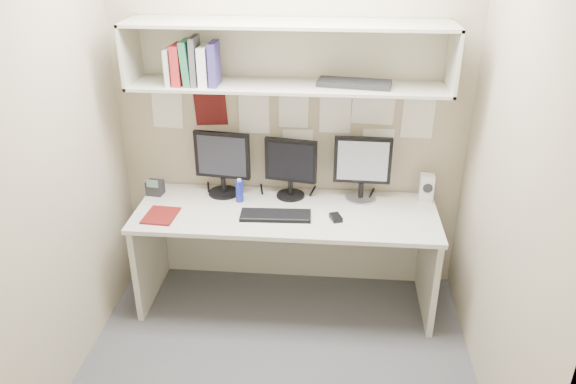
# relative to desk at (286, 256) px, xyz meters

# --- Properties ---
(floor) EXTENTS (2.40, 2.00, 0.01)m
(floor) POSITION_rel_desk_xyz_m (0.00, -0.65, -0.37)
(floor) COLOR #45454A
(floor) RESTS_ON ground
(wall_back) EXTENTS (2.40, 0.02, 2.60)m
(wall_back) POSITION_rel_desk_xyz_m (0.00, 0.35, 0.93)
(wall_back) COLOR tan
(wall_back) RESTS_ON ground
(wall_front) EXTENTS (2.40, 0.02, 2.60)m
(wall_front) POSITION_rel_desk_xyz_m (0.00, -1.65, 0.93)
(wall_front) COLOR tan
(wall_front) RESTS_ON ground
(wall_left) EXTENTS (0.02, 2.00, 2.60)m
(wall_left) POSITION_rel_desk_xyz_m (-1.20, -0.65, 0.93)
(wall_left) COLOR tan
(wall_left) RESTS_ON ground
(wall_right) EXTENTS (0.02, 2.00, 2.60)m
(wall_right) POSITION_rel_desk_xyz_m (1.20, -0.65, 0.93)
(wall_right) COLOR tan
(wall_right) RESTS_ON ground
(desk) EXTENTS (2.00, 0.70, 0.73)m
(desk) POSITION_rel_desk_xyz_m (0.00, 0.00, 0.00)
(desk) COLOR beige
(desk) RESTS_ON floor
(overhead_hutch) EXTENTS (2.00, 0.38, 0.40)m
(overhead_hutch) POSITION_rel_desk_xyz_m (0.00, 0.21, 1.35)
(overhead_hutch) COLOR beige
(overhead_hutch) RESTS_ON wall_back
(pinned_papers) EXTENTS (1.92, 0.01, 0.48)m
(pinned_papers) POSITION_rel_desk_xyz_m (0.00, 0.34, 0.88)
(pinned_papers) COLOR white
(pinned_papers) RESTS_ON wall_back
(monitor_left) EXTENTS (0.39, 0.21, 0.45)m
(monitor_left) POSITION_rel_desk_xyz_m (-0.46, 0.22, 0.61)
(monitor_left) COLOR black
(monitor_left) RESTS_ON desk
(monitor_center) EXTENTS (0.36, 0.20, 0.42)m
(monitor_center) POSITION_rel_desk_xyz_m (0.01, 0.22, 0.59)
(monitor_center) COLOR black
(monitor_center) RESTS_ON desk
(monitor_right) EXTENTS (0.39, 0.21, 0.45)m
(monitor_right) POSITION_rel_desk_xyz_m (0.50, 0.22, 0.61)
(monitor_right) COLOR #A5A5AA
(monitor_right) RESTS_ON desk
(keyboard) EXTENTS (0.46, 0.18, 0.02)m
(keyboard) POSITION_rel_desk_xyz_m (-0.06, -0.10, 0.37)
(keyboard) COLOR black
(keyboard) RESTS_ON desk
(mouse) EXTENTS (0.09, 0.11, 0.03)m
(mouse) POSITION_rel_desk_xyz_m (0.33, -0.10, 0.38)
(mouse) COLOR black
(mouse) RESTS_ON desk
(speaker) EXTENTS (0.10, 0.10, 0.19)m
(speaker) POSITION_rel_desk_xyz_m (0.94, 0.23, 0.46)
(speaker) COLOR silver
(speaker) RESTS_ON desk
(blue_bottle) EXTENTS (0.05, 0.05, 0.17)m
(blue_bottle) POSITION_rel_desk_xyz_m (-0.33, 0.10, 0.44)
(blue_bottle) COLOR navy
(blue_bottle) RESTS_ON desk
(maroon_notebook) EXTENTS (0.21, 0.25, 0.01)m
(maroon_notebook) POSITION_rel_desk_xyz_m (-0.81, -0.16, 0.37)
(maroon_notebook) COLOR #5F1110
(maroon_notebook) RESTS_ON desk
(desk_phone) EXTENTS (0.12, 0.11, 0.13)m
(desk_phone) POSITION_rel_desk_xyz_m (-0.94, 0.16, 0.42)
(desk_phone) COLOR black
(desk_phone) RESTS_ON desk
(book_stack) EXTENTS (0.32, 0.18, 0.29)m
(book_stack) POSITION_rel_desk_xyz_m (-0.58, 0.11, 1.30)
(book_stack) COLOR beige
(book_stack) RESTS_ON overhead_hutch
(hutch_tray) EXTENTS (0.47, 0.24, 0.03)m
(hutch_tray) POSITION_rel_desk_xyz_m (0.41, 0.15, 1.19)
(hutch_tray) COLOR black
(hutch_tray) RESTS_ON overhead_hutch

